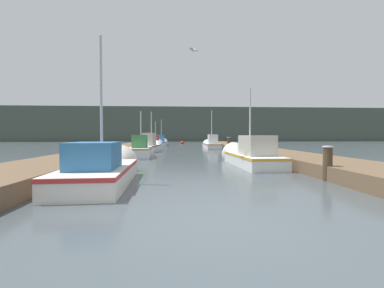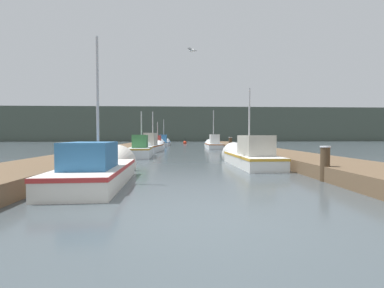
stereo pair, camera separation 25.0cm
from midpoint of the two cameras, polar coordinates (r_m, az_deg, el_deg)
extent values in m
plane|color=#424C51|center=(4.51, 4.97, -16.91)|extent=(200.00, 200.00, 0.00)
cube|color=brown|center=(20.85, -16.15, -1.44)|extent=(2.86, 40.00, 0.47)
cube|color=brown|center=(21.14, 13.99, -1.37)|extent=(2.86, 40.00, 0.47)
cube|color=#424C42|center=(66.20, -2.09, 4.16)|extent=(120.00, 16.00, 7.90)
cube|color=silver|center=(8.00, -19.79, -6.61)|extent=(1.85, 4.22, 0.56)
cube|color=#B93030|center=(7.97, -19.81, -5.05)|extent=(1.88, 4.25, 0.10)
cone|color=silver|center=(10.48, -16.23, -4.55)|extent=(1.63, 1.05, 1.58)
cube|color=#2D6699|center=(7.43, -20.87, -2.35)|extent=(1.26, 1.60, 0.71)
cylinder|color=#B2B2B7|center=(8.28, -19.42, 8.99)|extent=(0.08, 0.08, 3.85)
cube|color=silver|center=(12.47, 13.58, -3.49)|extent=(1.75, 4.71, 0.56)
cube|color=gold|center=(12.45, 13.59, -2.49)|extent=(1.79, 4.74, 0.10)
cone|color=silver|center=(15.16, 10.24, -2.50)|extent=(1.54, 1.04, 1.50)
cube|color=#B2AD9E|center=(11.87, 14.49, -0.27)|extent=(1.23, 1.92, 0.89)
cylinder|color=#B2B2B7|center=(12.76, 13.16, 4.99)|extent=(0.08, 0.08, 3.16)
cube|color=silver|center=(17.20, -10.84, -1.79)|extent=(1.50, 3.84, 0.67)
cube|color=#BA8D35|center=(17.19, -10.84, -0.88)|extent=(1.53, 3.88, 0.10)
cone|color=silver|center=(19.44, -10.16, -1.35)|extent=(1.30, 0.75, 1.27)
cube|color=#387A42|center=(16.70, -11.02, 0.63)|extent=(0.94, 1.52, 0.81)
cylinder|color=#B2B2B7|center=(17.45, -10.77, 3.26)|extent=(0.08, 0.08, 2.38)
cube|color=silver|center=(22.89, -8.55, -0.93)|extent=(1.70, 4.92, 0.59)
cube|color=#8C3F14|center=(22.88, -8.55, -0.34)|extent=(1.74, 4.95, 0.10)
cone|color=silver|center=(25.77, -7.33, -0.60)|extent=(1.32, 1.14, 1.24)
cube|color=#B2AD9E|center=(22.27, -8.85, 1.10)|extent=(1.03, 1.82, 1.05)
cylinder|color=#B2B2B7|center=(23.22, -8.40, 3.49)|extent=(0.08, 0.08, 2.95)
cube|color=silver|center=(27.34, 5.13, -0.48)|extent=(1.53, 4.08, 0.56)
cube|color=#A65527|center=(27.33, 5.13, -0.02)|extent=(1.56, 4.11, 0.10)
cone|color=silver|center=(29.79, 4.44, -0.27)|extent=(1.42, 0.91, 1.41)
cube|color=silver|center=(26.81, 5.29, 1.11)|extent=(0.91, 1.35, 0.97)
cylinder|color=#B2B2B7|center=(27.63, 5.05, 3.81)|extent=(0.08, 0.08, 3.55)
cube|color=silver|center=(30.74, -7.47, -0.17)|extent=(1.59, 4.97, 0.61)
cube|color=#C96A35|center=(30.73, -7.47, 0.29)|extent=(1.62, 5.00, 0.10)
cone|color=silver|center=(33.83, -7.13, 0.03)|extent=(1.43, 1.28, 1.41)
cube|color=#99332D|center=(30.11, -7.55, 1.15)|extent=(0.94, 1.68, 0.83)
cylinder|color=#B2B2B7|center=(31.09, -7.44, 2.67)|extent=(0.08, 0.08, 2.45)
cube|color=silver|center=(36.25, -6.15, 0.12)|extent=(1.77, 3.70, 0.55)
cube|color=#1263AD|center=(36.24, -6.15, 0.46)|extent=(1.80, 3.73, 0.10)
cone|color=silver|center=(38.38, -5.78, 0.23)|extent=(1.54, 0.75, 1.50)
cube|color=#2D6699|center=(35.79, -6.23, 1.31)|extent=(1.02, 1.20, 0.97)
cylinder|color=#B2B2B7|center=(36.51, -6.11, 2.99)|extent=(0.08, 0.08, 3.09)
cylinder|color=#473523|center=(24.30, 8.82, -0.02)|extent=(0.31, 0.31, 1.23)
cylinder|color=silver|center=(24.29, 8.83, 1.48)|extent=(0.35, 0.35, 0.04)
cylinder|color=#473523|center=(9.18, 28.15, -4.01)|extent=(0.28, 0.28, 1.07)
cylinder|color=silver|center=(9.14, 28.21, -0.54)|extent=(0.32, 0.32, 0.04)
cylinder|color=#473523|center=(9.85, -22.92, -3.49)|extent=(0.21, 0.21, 1.09)
cylinder|color=silver|center=(9.82, -22.96, -0.20)|extent=(0.24, 0.24, 0.04)
sphere|color=red|center=(42.91, -1.41, 0.28)|extent=(0.60, 0.60, 0.60)
cylinder|color=black|center=(42.90, -1.42, 1.02)|extent=(0.06, 0.06, 0.50)
ellipsoid|color=white|center=(11.99, 0.68, 20.06)|extent=(0.30, 0.29, 0.12)
cube|color=gray|center=(12.10, 1.11, 19.99)|extent=(0.27, 0.28, 0.07)
cube|color=gray|center=(11.90, 0.24, 20.32)|extent=(0.27, 0.28, 0.07)
camera|label=1|loc=(0.13, -89.54, 0.02)|focal=24.00mm
camera|label=2|loc=(0.13, 90.46, -0.02)|focal=24.00mm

